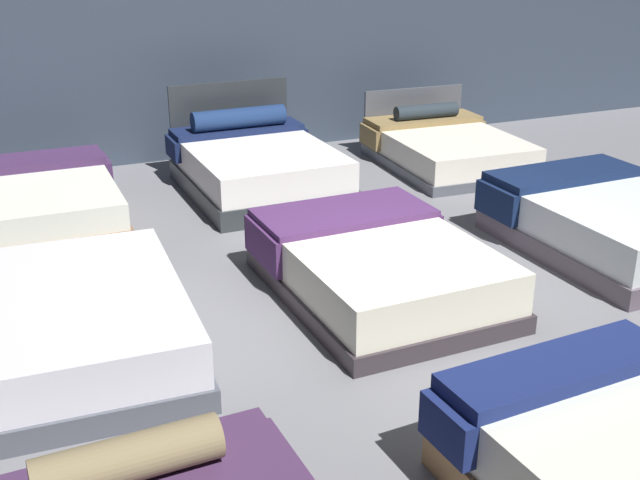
{
  "coord_description": "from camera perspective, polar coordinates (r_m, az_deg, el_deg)",
  "views": [
    {
      "loc": [
        -2.8,
        -5.04,
        2.87
      ],
      "look_at": [
        -0.39,
        0.54,
        0.42
      ],
      "focal_mm": 44.69,
      "sensor_mm": 36.0,
      "label": 1
    }
  ],
  "objects": [
    {
      "name": "bed_8",
      "position": [
        10.12,
        8.99,
        6.56
      ],
      "size": [
        1.64,
        2.09,
        0.81
      ],
      "rotation": [
        0.0,
        0.0,
        -0.05
      ],
      "color": "#4C4F58",
      "rests_on": "ground_plane"
    },
    {
      "name": "bed_5",
      "position": [
        7.84,
        19.99,
        1.19
      ],
      "size": [
        1.65,
        2.12,
        0.59
      ],
      "rotation": [
        0.0,
        0.0,
        0.02
      ],
      "color": "#584C58",
      "rests_on": "ground_plane"
    },
    {
      "name": "bed_3",
      "position": [
        5.84,
        -16.94,
        -5.82
      ],
      "size": [
        1.6,
        2.18,
        0.5
      ],
      "rotation": [
        0.0,
        0.0,
        -0.05
      ],
      "color": "#4A4E57",
      "rests_on": "ground_plane"
    },
    {
      "name": "bed_4",
      "position": [
        6.49,
        4.09,
        -1.89
      ],
      "size": [
        1.58,
        2.15,
        0.54
      ],
      "rotation": [
        0.0,
        0.0,
        0.02
      ],
      "color": "#332B30",
      "rests_on": "ground_plane"
    },
    {
      "name": "bed_7",
      "position": [
        9.01,
        -4.54,
        5.3
      ],
      "size": [
        1.64,
        2.07,
        1.08
      ],
      "rotation": [
        0.0,
        0.0,
        0.01
      ],
      "color": "#2A2E31",
      "rests_on": "ground_plane"
    },
    {
      "name": "showroom_back_wall",
      "position": [
        10.31,
        -7.74,
        15.55
      ],
      "size": [
        18.0,
        0.06,
        3.5
      ],
      "primitive_type": "cube",
      "color": "#333D4C",
      "rests_on": "ground_plane"
    },
    {
      "name": "ground_plane",
      "position": [
        6.45,
        5.13,
        -4.67
      ],
      "size": [
        18.0,
        18.0,
        0.02
      ],
      "primitive_type": "cube",
      "color": "slate"
    },
    {
      "name": "bed_6",
      "position": [
        8.6,
        -19.88,
        2.65
      ],
      "size": [
        1.75,
        2.04,
        0.49
      ],
      "rotation": [
        0.0,
        0.0,
        -0.01
      ],
      "color": "brown",
      "rests_on": "ground_plane"
    }
  ]
}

